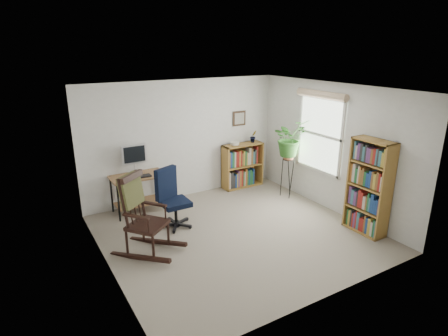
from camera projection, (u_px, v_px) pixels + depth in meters
floor at (236, 233)px, 6.31m from camera, size 4.20×4.00×0.00m
ceiling at (238, 89)px, 5.56m from camera, size 4.20×4.00×0.00m
wall_back at (184, 140)px, 7.57m from camera, size 4.20×0.00×2.40m
wall_front at (330, 211)px, 4.30m from camera, size 4.20×0.00×2.40m
wall_left at (102, 191)px, 4.91m from camera, size 0.00×4.00×2.40m
wall_right at (332, 148)px, 6.95m from camera, size 0.00×4.00×2.40m
window at (320, 135)px, 7.12m from camera, size 0.12×1.20×1.50m
desk at (139, 193)px, 7.06m from camera, size 1.00×0.55×0.72m
monitor at (134, 159)px, 6.97m from camera, size 0.46×0.16×0.56m
keyboard at (140, 177)px, 6.84m from camera, size 0.40×0.15×0.02m
office_chair at (175, 198)px, 6.40m from camera, size 0.75×0.75×1.06m
rocking_chair at (147, 214)px, 5.55m from camera, size 1.18×1.26×1.26m
low_bookshelf at (242, 165)px, 8.28m from camera, size 0.93×0.31×0.98m
tall_bookshelf at (369, 187)px, 6.14m from camera, size 0.30×0.70×1.60m
plant_stand at (287, 175)px, 7.73m from camera, size 0.28×0.28×0.95m
spider_plant at (291, 120)px, 7.38m from camera, size 1.69×1.88×1.46m
potted_plant_small at (253, 140)px, 8.26m from camera, size 0.13×0.24×0.11m
framed_picture at (239, 118)px, 8.09m from camera, size 0.32×0.04×0.32m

